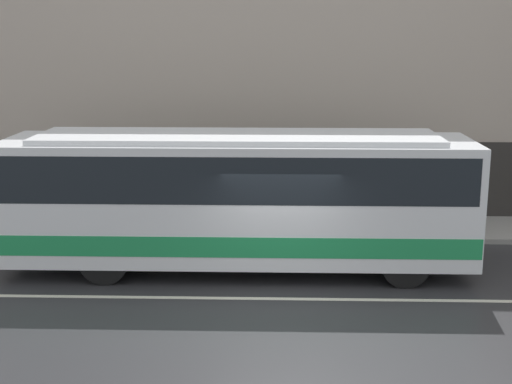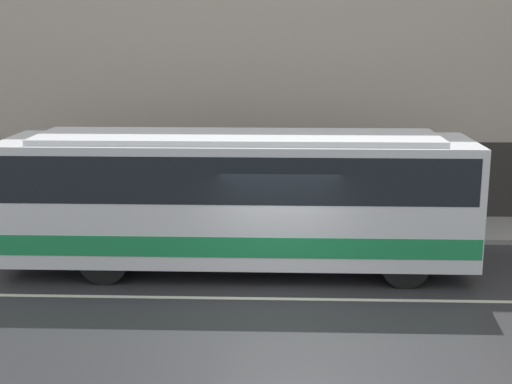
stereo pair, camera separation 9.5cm
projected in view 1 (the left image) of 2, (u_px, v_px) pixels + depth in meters
The scene contains 6 objects.
ground_plane at pixel (280, 299), 14.69m from camera, with size 60.00×60.00×0.00m, color #2D2D30.
sidewalk at pixel (279, 228), 19.75m from camera, with size 60.00×2.42×0.13m.
building_facade at pixel (280, 65), 20.10m from camera, with size 60.00×0.35×9.21m.
lane_stripe at pixel (280, 299), 14.69m from camera, with size 54.00×0.14×0.01m.
transit_bus at pixel (238, 194), 16.20m from camera, with size 10.53×2.59×3.15m.
pedestrian_waiting at pixel (240, 204), 19.21m from camera, with size 0.36×0.36×1.51m.
Camera 1 is at (-0.08, -13.84, 5.41)m, focal length 50.00 mm.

